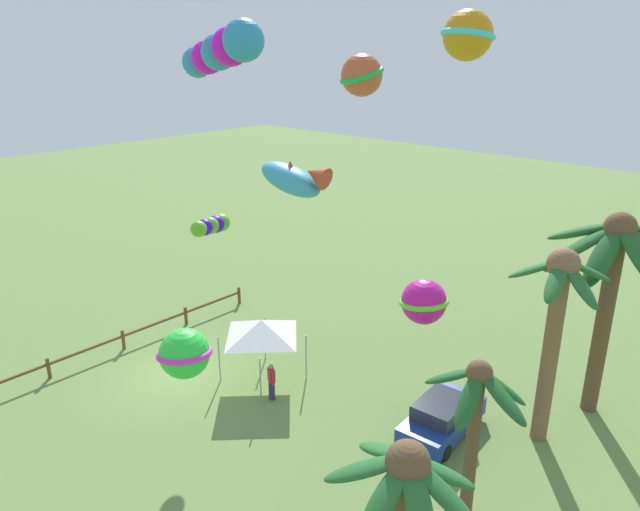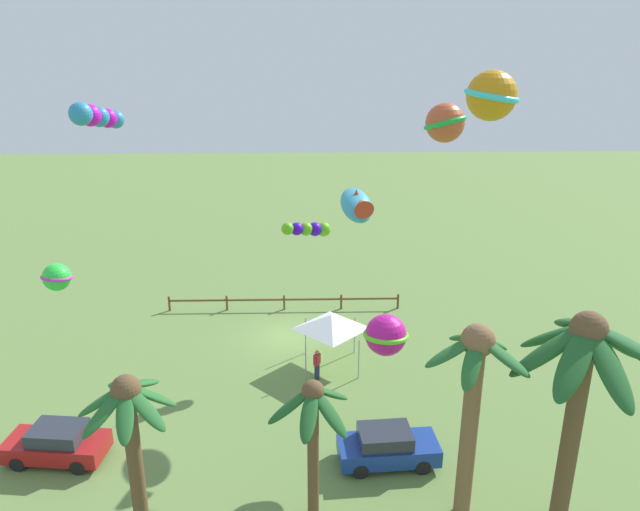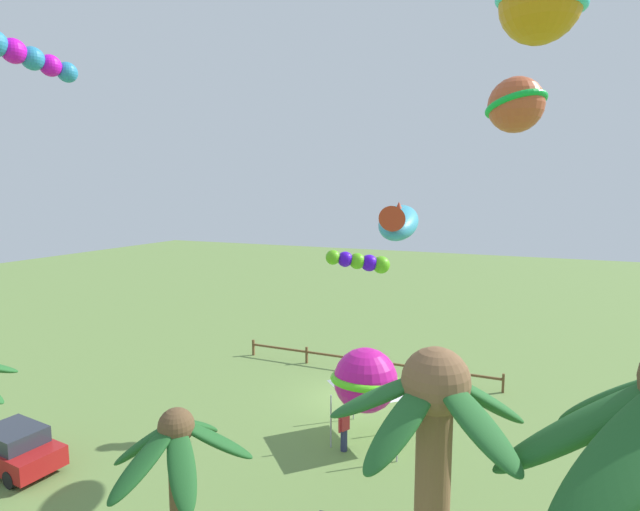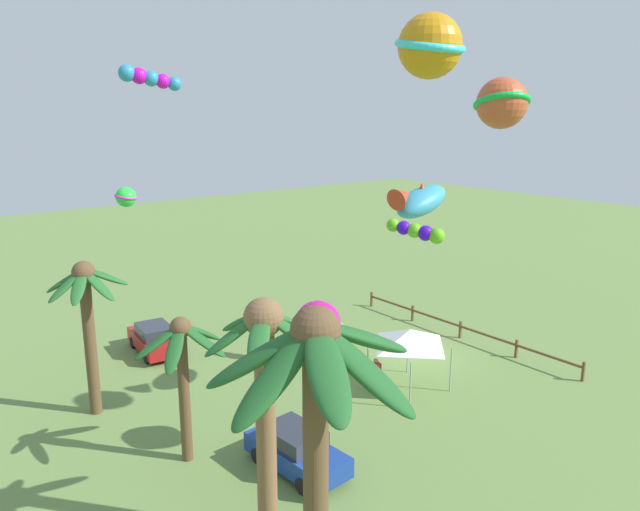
% 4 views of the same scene
% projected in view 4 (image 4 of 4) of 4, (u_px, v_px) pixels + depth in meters
% --- Properties ---
extents(ground_plane, '(120.00, 120.00, 0.00)m').
position_uv_depth(ground_plane, '(419.00, 356.00, 30.91)').
color(ground_plane, olive).
extents(palm_tree_0, '(3.02, 3.26, 6.47)m').
position_uv_depth(palm_tree_0, '(87.00, 304.00, 24.05)').
color(palm_tree_0, brown).
rests_on(palm_tree_0, ground).
extents(palm_tree_1, '(4.94, 5.22, 8.06)m').
position_uv_depth(palm_tree_1, '(316.00, 389.00, 13.54)').
color(palm_tree_1, brown).
rests_on(palm_tree_1, ground).
extents(palm_tree_2, '(3.34, 3.40, 7.34)m').
position_uv_depth(palm_tree_2, '(265.00, 376.00, 16.57)').
color(palm_tree_2, brown).
rests_on(palm_tree_2, ground).
extents(palm_tree_3, '(3.00, 3.37, 5.37)m').
position_uv_depth(palm_tree_3, '(182.00, 356.00, 20.82)').
color(palm_tree_3, brown).
rests_on(palm_tree_3, ground).
extents(rail_fence, '(14.29, 0.12, 0.95)m').
position_uv_depth(rail_fence, '(460.00, 327.00, 33.27)').
color(rail_fence, brown).
rests_on(rail_fence, ground).
extents(parked_car_0, '(4.06, 2.11, 1.51)m').
position_uv_depth(parked_car_0, '(154.00, 339.00, 31.20)').
color(parked_car_0, '#A51919').
rests_on(parked_car_0, ground).
extents(parked_car_1, '(4.01, 1.97, 1.51)m').
position_uv_depth(parked_car_1, '(296.00, 449.00, 20.98)').
color(parked_car_1, navy).
rests_on(parked_car_1, ground).
extents(spectator_0, '(0.38, 0.50, 1.59)m').
position_uv_depth(spectator_0, '(375.00, 375.00, 26.79)').
color(spectator_0, '#2D3351').
rests_on(spectator_0, ground).
extents(festival_tent, '(2.86, 2.86, 2.85)m').
position_uv_depth(festival_tent, '(410.00, 337.00, 26.65)').
color(festival_tent, '#9E9EA3').
rests_on(festival_tent, ground).
extents(kite_ball_0, '(1.37, 1.37, 0.91)m').
position_uv_depth(kite_ball_0, '(126.00, 197.00, 27.14)').
color(kite_ball_0, '#28D63A').
extents(kite_ball_1, '(2.16, 2.15, 1.78)m').
position_uv_depth(kite_ball_1, '(430.00, 46.00, 16.58)').
color(kite_ball_1, orange).
extents(kite_ball_2, '(2.55, 2.55, 1.69)m').
position_uv_depth(kite_ball_2, '(502.00, 103.00, 19.99)').
color(kite_ball_2, '#BA4F2A').
extents(kite_ball_3, '(2.09, 2.10, 1.61)m').
position_uv_depth(kite_ball_3, '(318.00, 324.00, 20.66)').
color(kite_ball_3, '#C5168B').
extents(kite_fish_4, '(1.72, 3.34, 1.70)m').
position_uv_depth(kite_fish_4, '(419.00, 200.00, 23.78)').
color(kite_fish_4, '#379BBA').
extents(kite_tube_5, '(1.07, 2.52, 1.03)m').
position_uv_depth(kite_tube_5, '(148.00, 78.00, 25.06)').
color(kite_tube_5, teal).
extents(kite_tube_6, '(2.47, 1.64, 1.02)m').
position_uv_depth(kite_tube_6, '(417.00, 231.00, 27.36)').
color(kite_tube_6, '#58BB19').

